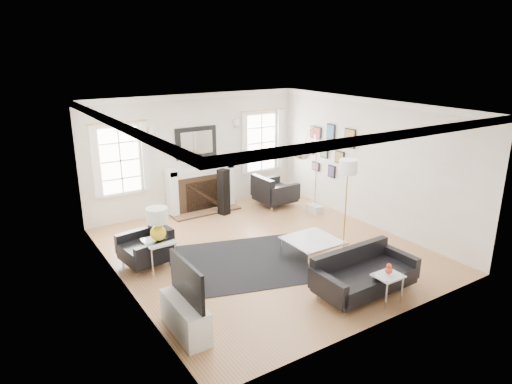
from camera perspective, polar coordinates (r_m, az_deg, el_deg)
floor at (r=9.08m, az=1.05°, el=-7.22°), size 6.00×6.00×0.00m
back_wall at (r=11.13m, az=-7.53°, el=4.92°), size 5.50×0.04×2.80m
front_wall at (r=6.45m, az=16.11°, el=-5.06°), size 5.50×0.04×2.80m
left_wall at (r=7.49m, az=-16.69°, el=-1.95°), size 0.04×6.00×2.80m
right_wall at (r=10.32m, az=13.94°, el=3.56°), size 0.04×6.00×2.80m
ceiling at (r=8.31m, az=1.16°, el=10.60°), size 5.50×6.00×0.02m
crown_molding at (r=8.31m, az=1.16°, el=10.19°), size 5.50×6.00×0.12m
fireplace at (r=11.17m, az=-6.89°, el=0.43°), size 1.70×0.69×1.11m
mantel_mirror at (r=11.04m, az=-7.48°, el=6.15°), size 1.05×0.07×0.75m
window_left at (r=10.44m, az=-16.63°, el=3.83°), size 1.24×0.15×1.62m
window_right at (r=11.96m, az=0.64°, el=6.24°), size 1.24×0.15×1.62m
gallery_wall at (r=11.17m, az=9.08°, el=5.61°), size 0.04×1.73×1.29m
tv_unit at (r=6.57m, az=-8.81°, el=-14.61°), size 0.35×1.00×1.09m
area_rug at (r=8.55m, az=-1.80°, el=-8.84°), size 3.08×2.80×0.01m
sofa at (r=7.68m, az=13.13°, el=-10.02°), size 1.75×0.83×0.57m
armchair_left at (r=8.60m, az=-13.35°, el=-6.80°), size 0.90×0.98×0.59m
armchair_right at (r=11.41m, az=2.12°, el=0.00°), size 0.89×0.98×0.65m
coffee_table at (r=8.60m, az=7.01°, el=-6.11°), size 0.91×0.91×0.40m
side_table_left at (r=8.31m, az=-12.02°, el=-6.61°), size 0.51×0.51×0.56m
nesting_table at (r=7.46m, az=16.13°, el=-10.70°), size 0.43×0.36×0.47m
gourd_lamp at (r=8.14m, az=-12.22°, el=-3.69°), size 0.38×0.38×0.60m
orange_vase at (r=7.36m, az=16.27°, el=-9.26°), size 0.11×0.11×0.18m
arc_floor_lamp at (r=9.92m, az=6.73°, el=2.51°), size 1.63×1.51×2.31m
stick_floor_lamp at (r=9.03m, az=11.41°, el=2.54°), size 0.36×0.36×1.75m
speaker_tower at (r=10.82m, az=-4.07°, el=0.00°), size 0.28×0.28×1.10m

